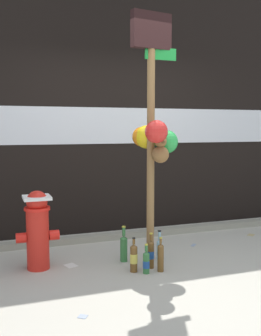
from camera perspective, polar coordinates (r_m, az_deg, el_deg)
The scene contains 15 objects.
ground_plane at distance 4.01m, azimuth 5.02°, elevation -15.16°, with size 14.00×14.00×0.00m, color #ADA899.
building_wall at distance 5.47m, azimuth -2.79°, elevation 9.31°, with size 10.00×0.21×3.53m.
curb_strip at distance 5.17m, azimuth -1.09°, elevation -9.81°, with size 8.00×0.12×0.08m, color gray.
memorial_post at distance 4.06m, azimuth 3.36°, elevation 6.38°, with size 0.53×0.60×2.59m.
fire_hydrant at distance 4.12m, azimuth -13.41°, elevation -8.53°, with size 0.43×0.28×0.81m.
bottle_0 at distance 4.11m, azimuth 3.01°, elevation -12.37°, with size 0.06×0.06×0.37m.
bottle_1 at distance 4.39m, azimuth 4.25°, elevation -11.54°, with size 0.06×0.06×0.32m.
bottle_2 at distance 4.01m, azimuth 0.48°, elevation -12.96°, with size 0.08×0.08×0.35m.
bottle_3 at distance 4.29m, azimuth -0.99°, elevation -11.49°, with size 0.08×0.08×0.39m.
bottle_4 at distance 3.98m, azimuth 2.32°, elevation -13.56°, with size 0.07×0.07×0.30m.
bottle_5 at distance 4.02m, azimuth 4.42°, elevation -12.81°, with size 0.06×0.06×0.35m.
litter_0 at distance 5.57m, azimuth 17.19°, elevation -9.30°, with size 0.11×0.08×0.01m, color tan.
litter_1 at distance 4.95m, azimuth 9.17°, elevation -11.03°, with size 0.11×0.04×0.01m, color #8C99B2.
litter_2 at distance 3.21m, azimuth -6.99°, elevation -20.71°, with size 0.07×0.06×0.01m, color #8C99B2.
litter_3 at distance 4.26m, azimuth -8.72°, elevation -13.87°, with size 0.13×0.11×0.01m, color silver.
Camera 1 is at (-1.55, -3.41, 1.44)m, focal length 41.74 mm.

